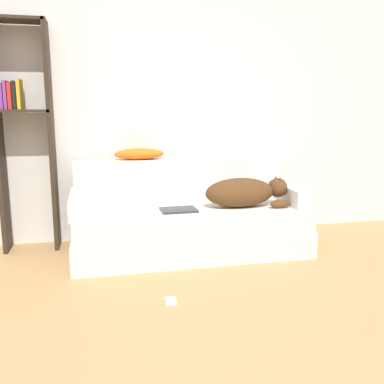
% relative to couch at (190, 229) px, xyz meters
% --- Properties ---
extents(wall_back, '(7.35, 0.06, 2.70)m').
position_rel_couch_xyz_m(wall_back, '(-0.24, 0.57, 1.16)').
color(wall_back, silver).
rests_on(wall_back, ground_plane).
extents(couch, '(1.97, 0.88, 0.39)m').
position_rel_couch_xyz_m(couch, '(0.00, 0.00, 0.00)').
color(couch, silver).
rests_on(couch, ground_plane).
extents(couch_backrest, '(1.93, 0.15, 0.38)m').
position_rel_couch_xyz_m(couch_backrest, '(-0.00, 0.37, 0.39)').
color(couch_backrest, silver).
rests_on(couch_backrest, couch).
extents(couch_arm_left, '(0.15, 0.69, 0.16)m').
position_rel_couch_xyz_m(couch_arm_left, '(-0.91, -0.01, 0.28)').
color(couch_arm_left, silver).
rests_on(couch_arm_left, couch).
extents(couch_arm_right, '(0.15, 0.69, 0.16)m').
position_rel_couch_xyz_m(couch_arm_right, '(0.91, -0.01, 0.28)').
color(couch_arm_right, silver).
rests_on(couch_arm_right, couch).
extents(dog, '(0.73, 0.29, 0.26)m').
position_rel_couch_xyz_m(dog, '(0.46, -0.09, 0.33)').
color(dog, '#513319').
rests_on(dog, couch).
extents(laptop, '(0.29, 0.21, 0.02)m').
position_rel_couch_xyz_m(laptop, '(-0.12, -0.12, 0.21)').
color(laptop, '#2D2D30').
rests_on(laptop, couch).
extents(throw_pillow, '(0.45, 0.19, 0.10)m').
position_rel_couch_xyz_m(throw_pillow, '(-0.38, 0.39, 0.62)').
color(throw_pillow, orange).
rests_on(throw_pillow, couch_backrest).
extents(bookshelf, '(0.46, 0.26, 1.94)m').
position_rel_couch_xyz_m(bookshelf, '(-1.35, 0.38, 0.89)').
color(bookshelf, '#2D2319').
rests_on(bookshelf, ground_plane).
extents(power_adapter, '(0.07, 0.07, 0.03)m').
position_rel_couch_xyz_m(power_adapter, '(-0.35, -0.98, -0.18)').
color(power_adapter, white).
rests_on(power_adapter, ground_plane).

